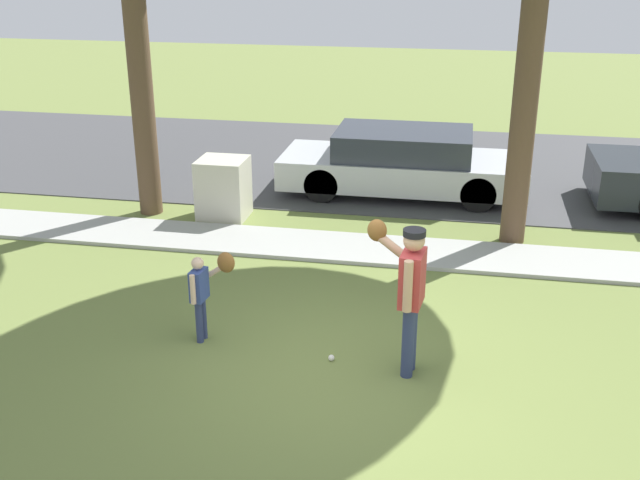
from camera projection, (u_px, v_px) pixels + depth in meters
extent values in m
plane|color=olive|center=(376.00, 254.00, 11.92)|extent=(48.00, 48.00, 0.00)
cube|color=#A3A39E|center=(377.00, 250.00, 12.00)|extent=(36.00, 1.20, 0.06)
cube|color=#424244|center=(404.00, 165.00, 16.57)|extent=(36.00, 6.80, 0.02)
cylinder|color=navy|center=(408.00, 342.00, 8.44)|extent=(0.14, 0.14, 0.86)
cylinder|color=navy|center=(411.00, 335.00, 8.60)|extent=(0.14, 0.14, 0.86)
cube|color=#B73838|center=(412.00, 278.00, 8.25)|extent=(0.28, 0.44, 0.61)
sphere|color=tan|center=(414.00, 240.00, 8.09)|extent=(0.23, 0.23, 0.23)
cylinder|color=black|center=(415.00, 233.00, 8.05)|extent=(0.25, 0.25, 0.07)
cylinder|color=tan|center=(408.00, 286.00, 8.01)|extent=(0.10, 0.10, 0.58)
cylinder|color=tan|center=(394.00, 248.00, 8.47)|extent=(0.54, 0.16, 0.41)
ellipsoid|color=brown|center=(377.00, 230.00, 8.45)|extent=(0.23, 0.16, 0.26)
cylinder|color=navy|center=(203.00, 318.00, 9.32)|extent=(0.09, 0.09, 0.55)
cylinder|color=navy|center=(199.00, 322.00, 9.22)|extent=(0.09, 0.09, 0.55)
cube|color=#33478C|center=(199.00, 285.00, 9.10)|extent=(0.18, 0.28, 0.39)
sphere|color=beige|center=(198.00, 263.00, 9.00)|extent=(0.15, 0.15, 0.15)
cylinder|color=beige|center=(217.00, 270.00, 9.15)|extent=(0.34, 0.10, 0.26)
ellipsoid|color=brown|center=(226.00, 262.00, 9.07)|extent=(0.23, 0.16, 0.26)
cylinder|color=beige|center=(193.00, 290.00, 8.95)|extent=(0.06, 0.06, 0.37)
sphere|color=white|center=(331.00, 358.00, 8.90)|extent=(0.07, 0.07, 0.07)
cube|color=beige|center=(223.00, 188.00, 13.30)|extent=(0.82, 0.78, 1.06)
cylinder|color=brown|center=(529.00, 64.00, 11.38)|extent=(0.39, 0.39, 5.70)
cylinder|color=brown|center=(138.00, 46.00, 12.66)|extent=(0.40, 0.40, 5.85)
cube|color=silver|center=(403.00, 170.00, 14.55)|extent=(4.60, 1.80, 0.55)
cube|color=#2D333D|center=(404.00, 143.00, 14.36)|extent=(2.53, 1.66, 0.50)
cylinder|color=black|center=(478.00, 169.00, 15.07)|extent=(0.64, 0.22, 0.64)
cylinder|color=black|center=(478.00, 194.00, 13.63)|extent=(0.64, 0.22, 0.64)
cylinder|color=black|center=(336.00, 162.00, 15.57)|extent=(0.64, 0.22, 0.64)
cylinder|color=black|center=(322.00, 185.00, 14.12)|extent=(0.64, 0.22, 0.64)
cylinder|color=black|center=(637.00, 175.00, 14.69)|extent=(0.64, 0.22, 0.64)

